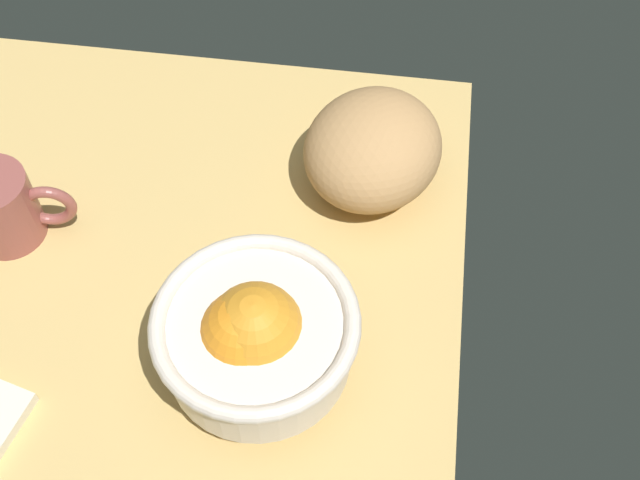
% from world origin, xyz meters
% --- Properties ---
extents(ground_plane, '(0.68, 0.68, 0.03)m').
position_xyz_m(ground_plane, '(0.00, 0.00, -0.01)').
color(ground_plane, tan).
extents(fruit_bowl, '(0.19, 0.19, 0.12)m').
position_xyz_m(fruit_bowl, '(0.09, 0.14, 0.07)').
color(fruit_bowl, silver).
rests_on(fruit_bowl, ground).
extents(bread_loaf, '(0.21, 0.20, 0.11)m').
position_xyz_m(bread_loaf, '(-0.17, 0.23, 0.05)').
color(bread_loaf, tan).
rests_on(bread_loaf, ground).
extents(mug, '(0.08, 0.12, 0.09)m').
position_xyz_m(mug, '(-0.04, -0.15, 0.04)').
color(mug, '#924B44').
rests_on(mug, ground).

